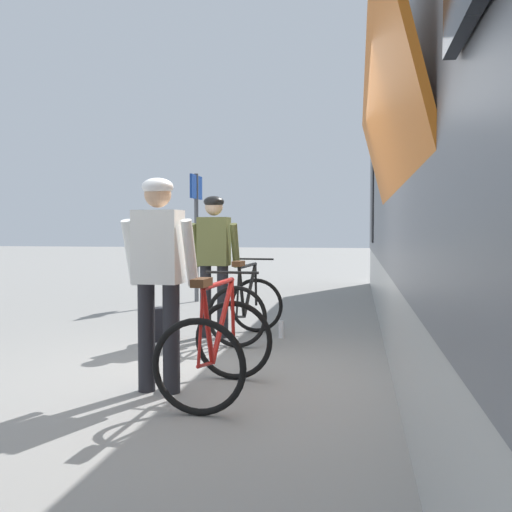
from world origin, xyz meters
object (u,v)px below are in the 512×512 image
bicycle_far_red (217,346)px  cyclist_far_in_white (158,265)px  water_bottle_near_the_bikes (281,329)px  cyclist_near_in_olive (214,253)px  bicycle_near_black (247,307)px  platform_sign_post (196,215)px  backpack_on_platform (166,325)px

bicycle_far_red → cyclist_far_in_white: bearing=176.7°
bicycle_far_red → water_bottle_near_the_bikes: bicycle_far_red is taller
cyclist_far_in_white → cyclist_near_in_olive: bearing=93.6°
bicycle_near_black → bicycle_far_red: same height
bicycle_near_black → cyclist_far_in_white: bearing=-96.8°
water_bottle_near_the_bikes → platform_sign_post: platform_sign_post is taller
cyclist_near_in_olive → bicycle_far_red: (0.65, -2.46, -0.65)m
bicycle_near_black → water_bottle_near_the_bikes: size_ratio=5.07×
bicycle_near_black → water_bottle_near_the_bikes: 0.52m
cyclist_near_in_olive → backpack_on_platform: cyclist_near_in_olive is taller
backpack_on_platform → water_bottle_near_the_bikes: (1.34, 0.43, -0.09)m
cyclist_near_in_olive → water_bottle_near_the_bikes: size_ratio=8.11×
bicycle_near_black → backpack_on_platform: bicycle_near_black is taller
cyclist_near_in_olive → cyclist_far_in_white: 2.44m
bicycle_far_red → water_bottle_near_the_bikes: 2.57m
bicycle_near_black → platform_sign_post: size_ratio=0.46×
cyclist_near_in_olive → bicycle_far_red: cyclist_near_in_olive is taller
cyclist_near_in_olive → platform_sign_post: 3.71m
bicycle_far_red → backpack_on_platform: (-1.17, 2.12, -0.20)m
backpack_on_platform → water_bottle_near_the_bikes: size_ratio=1.84×
cyclist_near_in_olive → backpack_on_platform: bearing=-145.9°
bicycle_near_black → bicycle_far_red: bearing=-84.7°
cyclist_far_in_white → backpack_on_platform: size_ratio=4.40×
backpack_on_platform → platform_sign_post: bearing=84.8°
cyclist_far_in_white → backpack_on_platform: cyclist_far_in_white is taller
cyclist_near_in_olive → backpack_on_platform: size_ratio=4.40×
bicycle_near_black → water_bottle_near_the_bikes: (0.40, 0.16, -0.29)m
cyclist_near_in_olive → platform_sign_post: bearing=109.5°
bicycle_far_red → backpack_on_platform: size_ratio=2.74×
bicycle_far_red → cyclist_near_in_olive: bearing=104.9°
cyclist_far_in_white → platform_sign_post: bearing=103.2°
water_bottle_near_the_bikes → cyclist_near_in_olive: bearing=-174.2°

